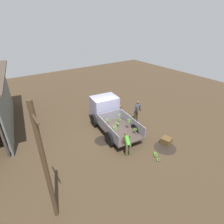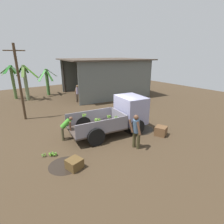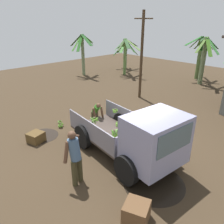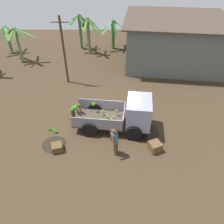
% 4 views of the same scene
% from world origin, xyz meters
% --- Properties ---
extents(ground, '(36.00, 36.00, 0.00)m').
position_xyz_m(ground, '(0.00, 0.00, 0.00)').
color(ground, '#3F3020').
extents(mud_patch_0, '(1.05, 1.05, 0.01)m').
position_xyz_m(mud_patch_0, '(-0.60, 0.83, 0.00)').
color(mud_patch_0, black).
rests_on(mud_patch_0, ground).
extents(mud_patch_1, '(1.88, 1.88, 0.01)m').
position_xyz_m(mud_patch_1, '(1.70, -0.95, 0.00)').
color(mud_patch_1, black).
rests_on(mud_patch_1, ground).
extents(mud_patch_2, '(1.34, 1.34, 0.01)m').
position_xyz_m(mud_patch_2, '(-3.39, -1.97, 0.00)').
color(mud_patch_2, black).
rests_on(mud_patch_2, ground).
extents(cargo_truck, '(4.65, 2.55, 2.04)m').
position_xyz_m(cargo_truck, '(0.90, -0.54, 1.07)').
color(cargo_truck, '#40352F').
rests_on(cargo_truck, ground).
extents(warehouse_shed, '(9.66, 8.65, 3.92)m').
position_xyz_m(warehouse_shed, '(5.88, 8.57, 2.83)').
color(warehouse_shed, '#5C625F').
rests_on(warehouse_shed, ground).
extents(utility_pole, '(1.27, 0.16, 5.08)m').
position_xyz_m(utility_pole, '(-3.68, 4.93, 2.63)').
color(utility_pole, '#42301F').
rests_on(utility_pole, ground).
extents(banana_palm_1, '(2.01, 2.23, 3.45)m').
position_xyz_m(banana_palm_1, '(-2.40, 10.62, 1.82)').
color(banana_palm_1, '#708459').
rests_on(banana_palm_1, ground).
extents(banana_palm_3, '(1.92, 2.63, 3.38)m').
position_xyz_m(banana_palm_3, '(-3.36, 11.95, 1.82)').
color(banana_palm_3, '#55703A').
rests_on(banana_palm_3, ground).
extents(banana_palm_5, '(2.27, 2.37, 2.89)m').
position_xyz_m(banana_palm_5, '(-0.06, 11.80, 1.52)').
color(banana_palm_5, '#497F3C').
rests_on(banana_palm_5, ground).
extents(person_foreground_visitor, '(0.50, 0.72, 1.75)m').
position_xyz_m(person_foreground_visitor, '(0.00, -2.60, 0.97)').
color(person_foreground_visitor, '#3A351F').
rests_on(person_foreground_visitor, ground).
extents(person_worker_loading, '(0.69, 0.60, 1.27)m').
position_xyz_m(person_worker_loading, '(-2.43, 0.27, 0.74)').
color(person_worker_loading, brown).
rests_on(person_worker_loading, ground).
extents(person_bystander_near_shed, '(0.69, 0.49, 1.64)m').
position_xyz_m(person_bystander_near_shed, '(1.39, 7.07, 0.91)').
color(person_bystander_near_shed, '#40342A').
rests_on(person_bystander_near_shed, ground).
extents(banana_bunch_on_ground_0, '(0.22, 0.22, 0.18)m').
position_xyz_m(banana_bunch_on_ground_0, '(-3.49, -1.00, 0.10)').
color(banana_bunch_on_ground_0, brown).
rests_on(banana_bunch_on_ground_0, ground).
extents(banana_bunch_on_ground_1, '(0.22, 0.22, 0.20)m').
position_xyz_m(banana_bunch_on_ground_1, '(-3.62, -0.90, 0.10)').
color(banana_bunch_on_ground_1, brown).
rests_on(banana_bunch_on_ground_1, ground).
extents(banana_bunch_on_ground_2, '(0.22, 0.22, 0.17)m').
position_xyz_m(banana_bunch_on_ground_2, '(-3.91, -0.78, 0.09)').
color(banana_bunch_on_ground_2, brown).
rests_on(banana_bunch_on_ground_2, ground).
extents(wooden_crate_0, '(0.69, 0.69, 0.40)m').
position_xyz_m(wooden_crate_0, '(-3.12, -2.37, 0.20)').
color(wooden_crate_0, brown).
rests_on(wooden_crate_0, ground).
extents(wooden_crate_1, '(0.78, 0.78, 0.52)m').
position_xyz_m(wooden_crate_1, '(2.17, -2.35, 0.26)').
color(wooden_crate_1, brown).
rests_on(wooden_crate_1, ground).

